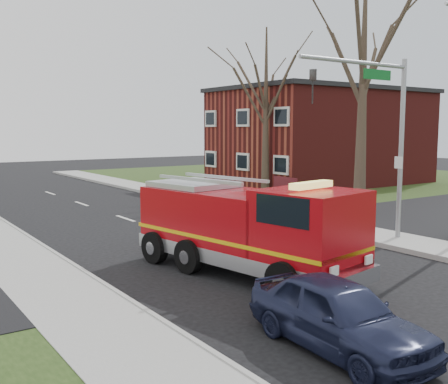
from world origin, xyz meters
TOP-DOWN VIEW (x-y plane):
  - ground at (0.00, 0.00)m, footprint 120.00×120.00m
  - sidewalk_right at (6.20, 0.00)m, footprint 2.40×80.00m
  - sidewalk_left at (-6.20, 0.00)m, footprint 2.40×80.00m
  - brick_building at (19.00, 18.00)m, footprint 15.40×10.40m
  - health_center_sign at (10.50, 12.50)m, footprint 0.12×2.00m
  - bare_tree_near at (9.50, 6.00)m, footprint 6.00×6.00m
  - bare_tree_far at (11.00, 15.00)m, footprint 5.25×5.25m
  - traffic_signal_mast at (5.21, 1.50)m, footprint 5.29×0.18m
  - fire_engine at (-0.99, 1.14)m, footprint 3.74×7.49m
  - parked_car_maroon at (-2.80, -4.12)m, footprint 1.87×4.20m

SIDE VIEW (x-z plane):
  - ground at x=0.00m, z-range 0.00..0.00m
  - sidewalk_right at x=6.20m, z-range 0.00..0.15m
  - sidewalk_left at x=-6.20m, z-range 0.00..0.15m
  - parked_car_maroon at x=-2.80m, z-range 0.00..1.40m
  - health_center_sign at x=10.50m, z-range 0.18..1.58m
  - fire_engine at x=-0.99m, z-range -0.14..2.76m
  - brick_building at x=19.00m, z-range 0.03..7.28m
  - traffic_signal_mast at x=5.21m, z-range 1.31..8.11m
  - bare_tree_far at x=11.00m, z-range 1.24..11.74m
  - bare_tree_near at x=9.50m, z-range 1.41..13.41m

